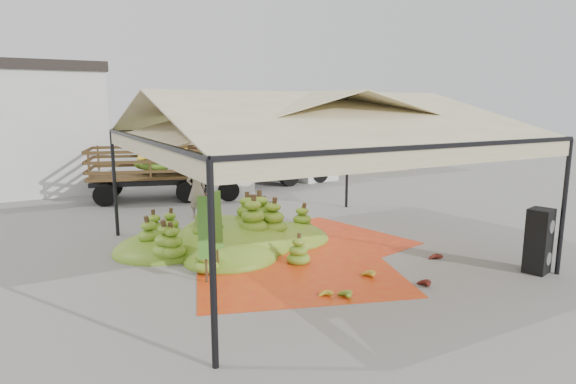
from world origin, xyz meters
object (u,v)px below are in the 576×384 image
speaker_stack (539,241)px  truck_right (270,152)px  truck_left (179,166)px  vendor (197,189)px  banana_heap (231,222)px

speaker_stack → truck_right: size_ratio=0.20×
truck_left → speaker_stack: bearing=-53.4°
vendor → truck_right: 7.23m
truck_right → speaker_stack: bearing=-98.6°
speaker_stack → vendor: bearing=104.2°
banana_heap → speaker_stack: 7.38m
truck_right → vendor: bearing=-144.0°
speaker_stack → banana_heap: bearing=119.5°
banana_heap → speaker_stack: speaker_stack is taller
truck_left → vendor: bearing=-80.9°
speaker_stack → vendor: size_ratio=0.75×
truck_left → truck_right: truck_right is taller
truck_left → truck_right: (4.77, 1.46, 0.19)m
banana_heap → truck_right: (5.45, 8.50, 0.87)m
banana_heap → speaker_stack: bearing=-45.0°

